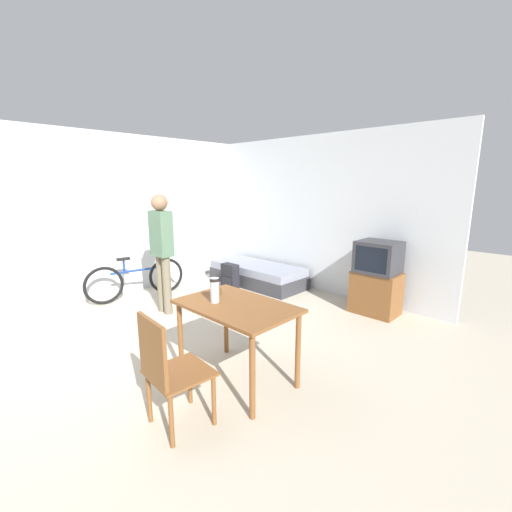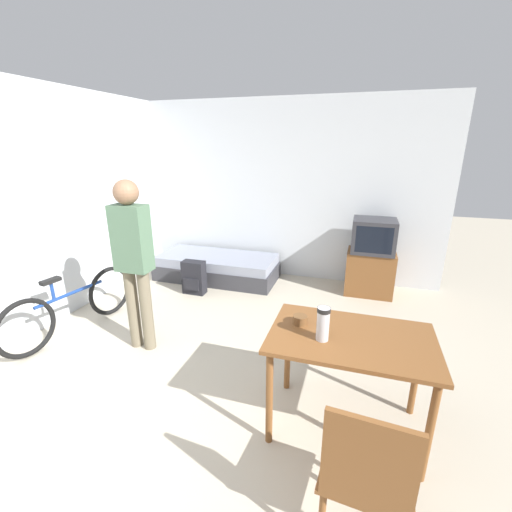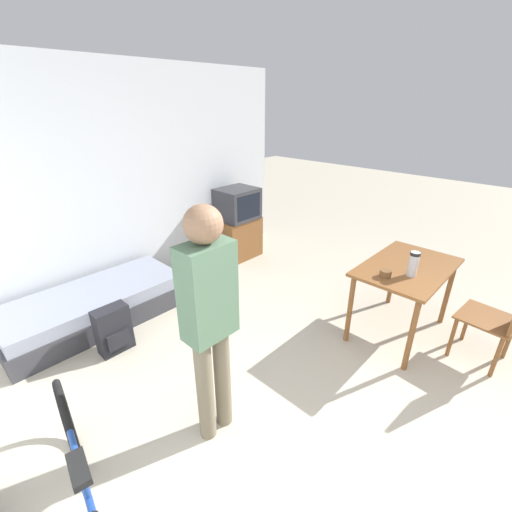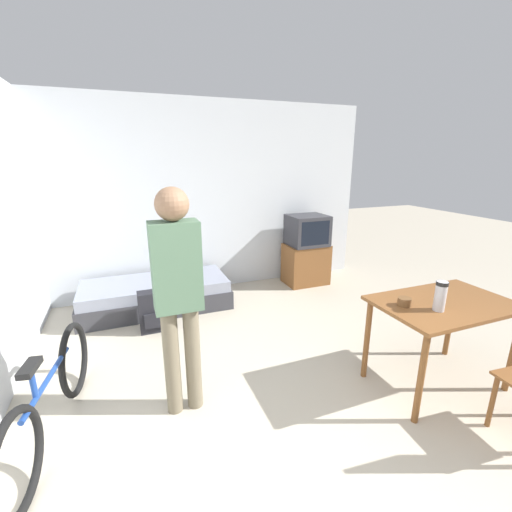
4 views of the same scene
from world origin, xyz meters
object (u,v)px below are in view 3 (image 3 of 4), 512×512
(person_standing, at_px, (209,314))
(thermos_flask, at_px, (413,263))
(wooden_chair, at_px, (503,315))
(backpack, at_px, (114,330))
(mate_bowl, at_px, (386,273))
(tv, at_px, (238,224))
(dining_table, at_px, (406,275))
(daybed, at_px, (95,306))
(bicycle, at_px, (86,487))

(person_standing, xyz_separation_m, thermos_flask, (1.90, -0.59, -0.11))
(wooden_chair, xyz_separation_m, person_standing, (-2.22, 1.32, 0.50))
(backpack, bearing_deg, person_standing, -85.64)
(mate_bowl, height_order, backpack, mate_bowl)
(wooden_chair, bearing_deg, tv, 89.15)
(wooden_chair, height_order, mate_bowl, wooden_chair)
(dining_table, xyz_separation_m, backpack, (-2.20, 1.88, -0.44))
(daybed, bearing_deg, wooden_chair, -56.06)
(bicycle, bearing_deg, dining_table, -9.56)
(person_standing, height_order, thermos_flask, person_standing)
(dining_table, bearing_deg, daybed, 130.26)
(daybed, xyz_separation_m, dining_table, (2.12, -2.50, 0.48))
(wooden_chair, bearing_deg, person_standing, 149.30)
(thermos_flask, distance_m, backpack, 2.90)
(thermos_flask, bearing_deg, bicycle, 167.83)
(dining_table, xyz_separation_m, wooden_chair, (0.13, -0.84, -0.14))
(dining_table, height_order, mate_bowl, mate_bowl)
(wooden_chair, bearing_deg, thermos_flask, 113.48)
(tv, relative_size, dining_table, 0.96)
(thermos_flask, bearing_deg, backpack, 135.49)
(thermos_flask, bearing_deg, tv, 82.24)
(person_standing, bearing_deg, daybed, 90.60)
(tv, relative_size, bicycle, 0.67)
(daybed, xyz_separation_m, bicycle, (-0.89, -1.99, 0.13))
(daybed, height_order, dining_table, dining_table)
(tv, xyz_separation_m, backpack, (-2.38, -0.74, -0.30))
(wooden_chair, relative_size, bicycle, 0.58)
(tv, bearing_deg, person_standing, -136.82)
(wooden_chair, relative_size, person_standing, 0.54)
(tv, xyz_separation_m, person_standing, (-2.27, -2.13, 0.49))
(tv, bearing_deg, backpack, -162.65)
(person_standing, distance_m, thermos_flask, 2.00)
(tv, bearing_deg, daybed, -177.03)
(dining_table, height_order, wooden_chair, wooden_chair)
(person_standing, distance_m, backpack, 1.60)
(bicycle, height_order, mate_bowl, mate_bowl)
(wooden_chair, distance_m, person_standing, 2.63)
(dining_table, relative_size, wooden_chair, 1.20)
(daybed, relative_size, bicycle, 1.15)
(person_standing, bearing_deg, bicycle, 178.67)
(dining_table, distance_m, thermos_flask, 0.32)
(mate_bowl, bearing_deg, backpack, 135.28)
(daybed, xyz_separation_m, backpack, (-0.08, -0.62, 0.05))
(person_standing, xyz_separation_m, backpack, (-0.11, 1.39, -0.79))
(thermos_flask, bearing_deg, mate_bowl, 137.75)
(tv, distance_m, backpack, 2.51)
(dining_table, relative_size, person_standing, 0.65)
(bicycle, height_order, thermos_flask, thermos_flask)
(tv, height_order, person_standing, person_standing)
(daybed, relative_size, tv, 1.74)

